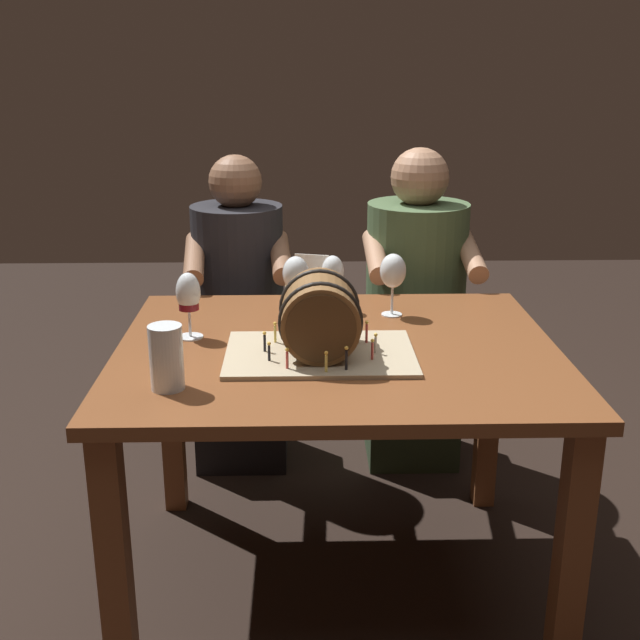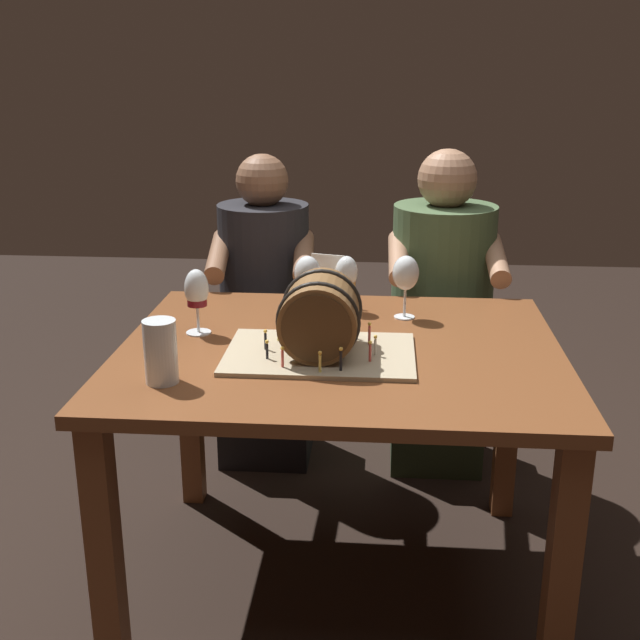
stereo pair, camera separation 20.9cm
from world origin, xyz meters
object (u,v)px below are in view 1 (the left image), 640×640
(barrel_cake, at_px, (320,322))
(person_seated_right, at_px, (415,317))
(beer_pint, at_px, (167,360))
(wine_glass_white, at_px, (296,276))
(wine_glass_empty, at_px, (393,272))
(menu_card, at_px, (311,280))
(wine_glass_amber, at_px, (332,274))
(person_seated_left, at_px, (240,326))
(dining_table, at_px, (337,384))
(wine_glass_red, at_px, (188,296))

(barrel_cake, distance_m, person_seated_right, 1.00)
(beer_pint, bearing_deg, person_seated_right, 55.71)
(barrel_cake, height_order, wine_glass_white, barrel_cake)
(wine_glass_empty, bearing_deg, menu_card, 152.90)
(wine_glass_white, bearing_deg, person_seated_right, 51.31)
(wine_glass_amber, bearing_deg, person_seated_right, 55.09)
(barrel_cake, relative_size, wine_glass_empty, 2.59)
(menu_card, bearing_deg, barrel_cake, -73.77)
(barrel_cake, bearing_deg, person_seated_left, 107.62)
(wine_glass_amber, xyz_separation_m, wine_glass_empty, (0.18, -0.06, 0.02))
(wine_glass_amber, distance_m, menu_card, 0.10)
(beer_pint, bearing_deg, dining_table, 34.67)
(wine_glass_amber, relative_size, person_seated_left, 0.15)
(dining_table, distance_m, beer_pint, 0.54)
(barrel_cake, distance_m, wine_glass_amber, 0.41)
(barrel_cake, xyz_separation_m, wine_glass_red, (-0.36, 0.16, 0.03))
(dining_table, bearing_deg, wine_glass_empty, 56.67)
(dining_table, relative_size, menu_card, 7.51)
(wine_glass_amber, distance_m, beer_pint, 0.74)
(wine_glass_red, xyz_separation_m, person_seated_left, (0.08, 0.72, -0.33))
(menu_card, relative_size, person_seated_right, 0.13)
(wine_glass_white, bearing_deg, wine_glass_red, -149.77)
(barrel_cake, bearing_deg, wine_glass_amber, 83.52)
(barrel_cake, relative_size, person_seated_left, 0.42)
(wine_glass_red, distance_m, person_seated_left, 0.80)
(wine_glass_empty, distance_m, person_seated_left, 0.81)
(dining_table, bearing_deg, person_seated_left, 112.23)
(dining_table, distance_m, wine_glass_empty, 0.41)
(dining_table, distance_m, person_seated_left, 0.87)
(person_seated_left, bearing_deg, menu_card, -57.05)
(wine_glass_white, bearing_deg, dining_table, -65.89)
(wine_glass_red, relative_size, menu_card, 1.18)
(wine_glass_red, distance_m, wine_glass_empty, 0.62)
(wine_glass_red, relative_size, wine_glass_empty, 0.98)
(dining_table, height_order, barrel_cake, barrel_cake)
(menu_card, xyz_separation_m, person_seated_right, (0.39, 0.41, -0.26))
(wine_glass_amber, bearing_deg, beer_pint, -123.80)
(wine_glass_empty, distance_m, person_seated_right, 0.64)
(barrel_cake, height_order, person_seated_right, person_seated_right)
(person_seated_right, bearing_deg, menu_card, -134.14)
(person_seated_left, height_order, person_seated_right, person_seated_right)
(barrel_cake, distance_m, beer_pint, 0.42)
(dining_table, distance_m, wine_glass_white, 0.37)
(beer_pint, distance_m, person_seated_right, 1.35)
(person_seated_left, bearing_deg, person_seated_right, 0.04)
(wine_glass_white, height_order, beer_pint, wine_glass_white)
(barrel_cake, height_order, wine_glass_empty, barrel_cake)
(barrel_cake, bearing_deg, wine_glass_empty, 56.90)
(barrel_cake, distance_m, person_seated_left, 0.97)
(wine_glass_white, relative_size, menu_card, 1.19)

